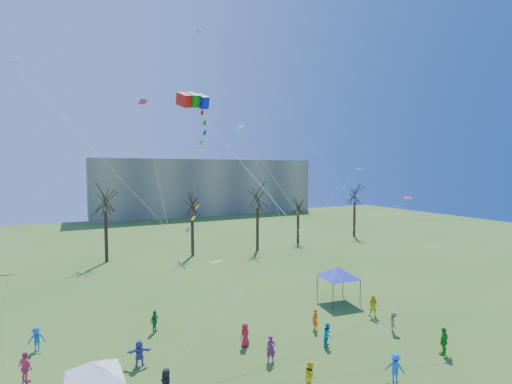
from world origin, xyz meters
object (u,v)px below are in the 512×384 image
distant_building (205,187)px  canopy_tent_white (94,370)px  canopy_tent_blue (338,272)px  big_box_kite (201,172)px

distant_building → canopy_tent_white: bearing=-112.5°
distant_building → canopy_tent_blue: 70.90m
canopy_tent_white → distant_building: bearing=67.5°
distant_building → canopy_tent_blue: (-10.72, -69.93, -4.73)m
big_box_kite → canopy_tent_white: 11.69m
distant_building → big_box_kite: bearing=-108.8°
canopy_tent_white → canopy_tent_blue: (21.01, 6.70, 0.40)m
distant_building → big_box_kite: size_ratio=2.97×
big_box_kite → canopy_tent_blue: bearing=19.1°
big_box_kite → canopy_tent_blue: size_ratio=4.68×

